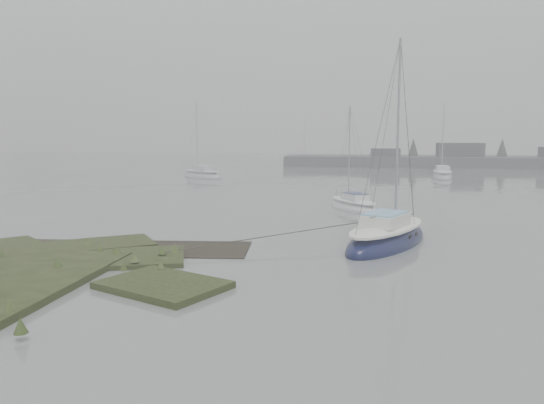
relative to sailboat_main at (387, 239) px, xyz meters
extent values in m
plane|color=slate|center=(-7.35, 23.29, -0.28)|extent=(160.00, 160.00, 0.00)
cube|color=#4C4F51|center=(18.65, 55.29, 0.32)|extent=(60.00, 8.00, 1.60)
cube|color=#424247|center=(2.65, 54.29, 1.12)|extent=(4.00, 3.00, 2.20)
cube|color=#424247|center=(12.65, 54.29, 1.52)|extent=(6.00, 3.00, 3.00)
cone|color=#384238|center=(6.65, 56.29, 1.92)|extent=(2.00, 2.00, 3.50)
cone|color=#384238|center=(18.65, 56.29, 1.92)|extent=(2.00, 2.00, 3.50)
ellipsoid|color=#0E1335|center=(0.01, 0.01, -0.17)|extent=(4.64, 6.67, 1.55)
ellipsoid|color=white|center=(0.01, 0.01, 0.45)|extent=(3.91, 5.75, 0.44)
cube|color=white|center=(-0.11, -0.23, 0.83)|extent=(2.18, 2.56, 0.46)
cube|color=#7BB3D6|center=(-0.11, -0.23, 1.09)|extent=(2.02, 2.36, 0.07)
cylinder|color=#939399|center=(0.36, 0.75, 4.42)|extent=(0.10, 0.10, 7.30)
cylinder|color=#939399|center=(-0.19, -0.40, 1.09)|extent=(1.17, 2.34, 0.08)
ellipsoid|color=silver|center=(-1.43, 10.10, -0.20)|extent=(3.77, 4.87, 1.15)
ellipsoid|color=silver|center=(-1.43, 10.10, 0.26)|extent=(3.19, 4.19, 0.33)
cube|color=silver|center=(-1.32, 9.93, 0.55)|extent=(1.71, 1.92, 0.34)
cube|color=navy|center=(-1.32, 9.93, 0.74)|extent=(1.58, 1.77, 0.05)
cylinder|color=#939399|center=(-1.74, 10.63, 3.21)|extent=(0.07, 0.07, 5.42)
cylinder|color=#939399|center=(-1.25, 9.81, 0.74)|extent=(1.02, 1.66, 0.06)
ellipsoid|color=#ACB2B7|center=(-17.14, 31.38, -0.18)|extent=(5.85, 5.20, 1.44)
ellipsoid|color=silver|center=(-17.14, 31.38, 0.40)|extent=(5.01, 4.43, 0.41)
cube|color=silver|center=(-16.94, 31.22, 0.75)|extent=(2.38, 2.26, 0.42)
cube|color=silver|center=(-16.94, 31.22, 0.99)|extent=(2.20, 2.09, 0.07)
cylinder|color=#939399|center=(-17.74, 31.85, 4.08)|extent=(0.09, 0.09, 6.77)
cylinder|color=#939399|center=(-16.81, 31.11, 0.99)|extent=(1.90, 1.53, 0.08)
ellipsoid|color=#AFB5B8|center=(7.46, 34.94, -0.18)|extent=(2.28, 5.98, 1.43)
ellipsoid|color=white|center=(7.46, 34.94, 0.39)|extent=(1.85, 5.20, 0.40)
cube|color=white|center=(7.45, 34.69, 0.74)|extent=(1.38, 2.09, 0.42)
cube|color=silver|center=(7.45, 34.69, 0.98)|extent=(1.28, 1.91, 0.07)
cylinder|color=#939399|center=(7.51, 35.70, 4.04)|extent=(0.09, 0.09, 6.71)
cylinder|color=#939399|center=(7.44, 34.53, 0.98)|extent=(0.22, 2.35, 0.08)
ellipsoid|color=silver|center=(-8.21, 52.97, -0.20)|extent=(4.49, 4.24, 1.13)
ellipsoid|color=silver|center=(-8.21, 52.97, 0.25)|extent=(3.84, 3.62, 0.32)
cube|color=silver|center=(-8.06, 52.84, 0.53)|extent=(1.86, 1.81, 0.33)
cube|color=#B7B9C2|center=(-8.06, 52.84, 0.72)|extent=(1.71, 1.67, 0.05)
cylinder|color=#939399|center=(-8.65, 53.37, 3.15)|extent=(0.07, 0.07, 5.32)
cylinder|color=#939399|center=(-7.96, 52.75, 0.72)|extent=(1.43, 1.29, 0.06)
camera|label=1|loc=(-1.29, -21.68, 4.24)|focal=35.00mm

